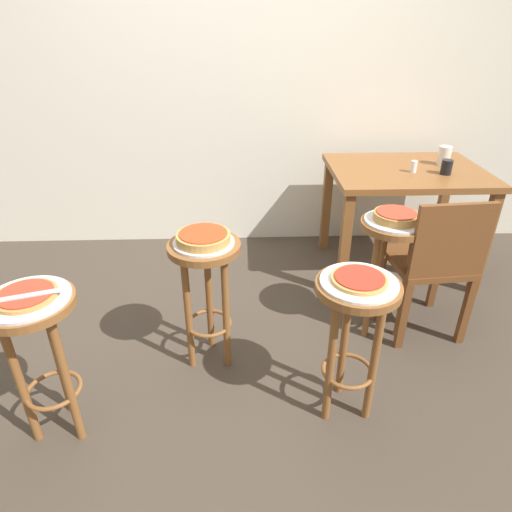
% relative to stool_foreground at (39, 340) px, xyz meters
% --- Properties ---
extents(ground_plane, '(6.00, 6.00, 0.00)m').
position_rel_stool_foreground_xyz_m(ground_plane, '(0.81, 0.30, -0.50)').
color(ground_plane, '#42382D').
extents(back_wall, '(6.00, 0.10, 3.00)m').
position_rel_stool_foreground_xyz_m(back_wall, '(0.81, 1.95, 1.00)').
color(back_wall, silver).
rests_on(back_wall, ground_plane).
extents(stool_foreground, '(0.35, 0.35, 0.69)m').
position_rel_stool_foreground_xyz_m(stool_foreground, '(0.00, 0.00, 0.00)').
color(stool_foreground, brown).
rests_on(stool_foreground, ground_plane).
extents(serving_plate_foreground, '(0.32, 0.32, 0.01)m').
position_rel_stool_foreground_xyz_m(serving_plate_foreground, '(0.00, 0.00, 0.20)').
color(serving_plate_foreground, silver).
rests_on(serving_plate_foreground, stool_foreground).
extents(pizza_foreground, '(0.23, 0.23, 0.02)m').
position_rel_stool_foreground_xyz_m(pizza_foreground, '(0.00, 0.00, 0.21)').
color(pizza_foreground, '#B78442').
rests_on(pizza_foreground, serving_plate_foreground).
extents(stool_middle, '(0.35, 0.35, 0.69)m').
position_rel_stool_foreground_xyz_m(stool_middle, '(1.29, 0.07, 0.00)').
color(stool_middle, brown).
rests_on(stool_middle, ground_plane).
extents(serving_plate_middle, '(0.32, 0.32, 0.01)m').
position_rel_stool_foreground_xyz_m(serving_plate_middle, '(1.29, 0.07, 0.20)').
color(serving_plate_middle, white).
rests_on(serving_plate_middle, stool_middle).
extents(pizza_middle, '(0.23, 0.23, 0.02)m').
position_rel_stool_foreground_xyz_m(pizza_middle, '(1.29, 0.07, 0.21)').
color(pizza_middle, tan).
rests_on(pizza_middle, serving_plate_middle).
extents(stool_leftside, '(0.35, 0.35, 0.69)m').
position_rel_stool_foreground_xyz_m(stool_leftside, '(0.64, 0.44, 0.00)').
color(stool_leftside, brown).
rests_on(stool_leftside, ground_plane).
extents(serving_plate_leftside, '(0.29, 0.29, 0.01)m').
position_rel_stool_foreground_xyz_m(serving_plate_leftside, '(0.64, 0.44, 0.20)').
color(serving_plate_leftside, silver).
rests_on(serving_plate_leftside, stool_leftside).
extents(pizza_leftside, '(0.26, 0.26, 0.05)m').
position_rel_stool_foreground_xyz_m(pizza_leftside, '(0.64, 0.44, 0.23)').
color(pizza_leftside, tan).
rests_on(pizza_leftside, serving_plate_leftside).
extents(stool_rear, '(0.35, 0.35, 0.69)m').
position_rel_stool_foreground_xyz_m(stool_rear, '(1.62, 0.66, 0.00)').
color(stool_rear, brown).
rests_on(stool_rear, ground_plane).
extents(serving_plate_rear, '(0.32, 0.32, 0.01)m').
position_rel_stool_foreground_xyz_m(serving_plate_rear, '(1.62, 0.66, 0.20)').
color(serving_plate_rear, silver).
rests_on(serving_plate_rear, stool_rear).
extents(pizza_rear, '(0.23, 0.23, 0.05)m').
position_rel_stool_foreground_xyz_m(pizza_rear, '(1.62, 0.66, 0.23)').
color(pizza_rear, '#B78442').
rests_on(pizza_rear, serving_plate_rear).
extents(dining_table, '(1.00, 0.76, 0.75)m').
position_rel_stool_foreground_xyz_m(dining_table, '(1.92, 1.37, 0.13)').
color(dining_table, brown).
rests_on(dining_table, ground_plane).
extents(cup_near_edge, '(0.07, 0.07, 0.09)m').
position_rel_stool_foreground_xyz_m(cup_near_edge, '(2.12, 1.25, 0.29)').
color(cup_near_edge, black).
rests_on(cup_near_edge, dining_table).
extents(cup_far_edge, '(0.08, 0.08, 0.12)m').
position_rel_stool_foreground_xyz_m(cup_far_edge, '(2.18, 1.45, 0.31)').
color(cup_far_edge, silver).
rests_on(cup_far_edge, dining_table).
extents(condiment_shaker, '(0.04, 0.04, 0.07)m').
position_rel_stool_foreground_xyz_m(condiment_shaker, '(1.92, 1.30, 0.28)').
color(condiment_shaker, white).
rests_on(condiment_shaker, dining_table).
extents(wooden_chair, '(0.43, 0.43, 0.85)m').
position_rel_stool_foreground_xyz_m(wooden_chair, '(1.86, 0.63, -0.04)').
color(wooden_chair, brown).
rests_on(wooden_chair, ground_plane).
extents(pizza_server_knife, '(0.22, 0.09, 0.01)m').
position_rel_stool_foreground_xyz_m(pizza_server_knife, '(0.03, -0.02, 0.23)').
color(pizza_server_knife, silver).
rests_on(pizza_server_knife, pizza_foreground).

